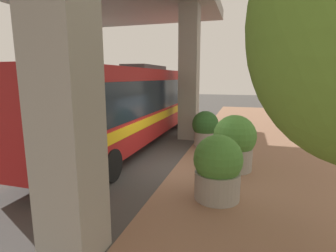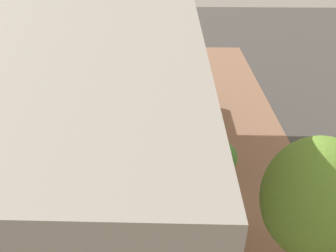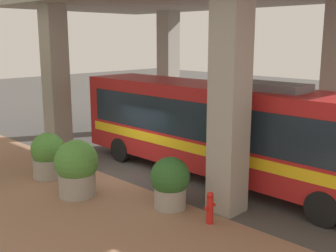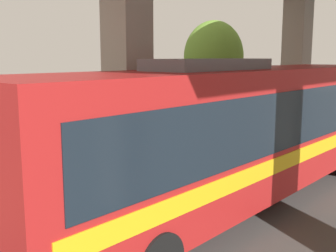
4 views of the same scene
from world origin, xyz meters
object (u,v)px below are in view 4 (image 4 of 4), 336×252
Objects in this scene: planter_front at (166,134)px; bus at (240,128)px; fire_hydrant at (95,180)px; planter_middle at (137,157)px; street_tree_near at (214,57)px; planter_back at (211,129)px.

bus is at bearing -28.22° from planter_front.
fire_hydrant is 0.59× the size of planter_middle.
bus is 5.33m from planter_front.
street_tree_near is at bearing 107.37° from planter_front.
planter_middle reaches higher than fire_hydrant.
fire_hydrant is at bearing -72.73° from planter_front.
bus is at bearing 31.19° from fire_hydrant.
street_tree_near reaches higher than planter_middle.
bus is at bearing -50.88° from street_tree_near.
fire_hydrant is 0.56× the size of planter_back.
planter_back is 4.47m from street_tree_near.
planter_front is 1.17× the size of planter_middle.
planter_back reaches higher than planter_middle.
fire_hydrant is at bearing -148.81° from bus.
fire_hydrant is 0.51× the size of planter_front.
fire_hydrant is at bearing -72.67° from street_tree_near.
street_tree_near reaches higher than fire_hydrant.
bus is 7.70× the size of planter_back.
fire_hydrant is at bearing -81.01° from planter_back.
planter_front reaches higher than planter_middle.
bus is at bearing -48.20° from planter_back.
planter_middle is 5.32m from planter_back.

